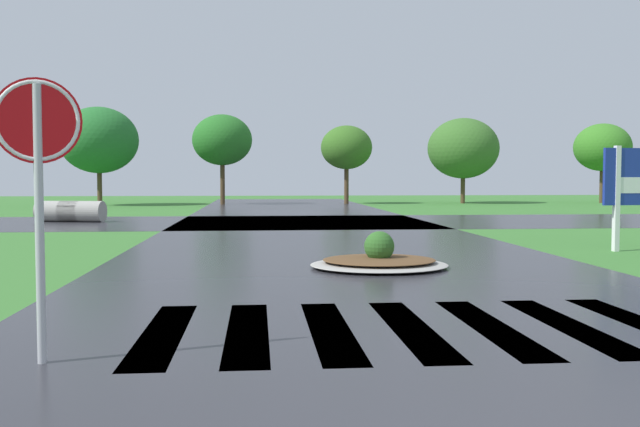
% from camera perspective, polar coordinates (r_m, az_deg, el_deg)
% --- Properties ---
extents(asphalt_roadway, '(9.32, 80.00, 0.01)m').
position_cam_1_polar(asphalt_roadway, '(13.57, 2.09, -4.10)').
color(asphalt_roadway, '#2B2B30').
rests_on(asphalt_roadway, ground).
extents(asphalt_cross_road, '(90.00, 8.39, 0.01)m').
position_cam_1_polar(asphalt_cross_road, '(26.22, -1.39, -0.68)').
color(asphalt_cross_road, '#2B2B30').
rests_on(asphalt_cross_road, ground).
extents(crosswalk_stripes, '(5.85, 3.15, 0.01)m').
position_cam_1_polar(crosswalk_stripes, '(7.94, 7.37, -9.20)').
color(crosswalk_stripes, white).
rests_on(crosswalk_stripes, ground).
extents(stop_sign, '(0.74, 0.25, 2.55)m').
position_cam_1_polar(stop_sign, '(6.71, -21.93, 4.67)').
color(stop_sign, '#B2B5BA').
rests_on(stop_sign, ground).
extents(median_island, '(2.55, 2.28, 0.68)m').
position_cam_1_polar(median_island, '(13.00, 4.83, -3.84)').
color(median_island, '#9E9B93').
rests_on(median_island, ground).
extents(drainage_pipe_stack, '(2.66, 1.34, 0.79)m').
position_cam_1_polar(drainage_pipe_stack, '(27.85, -19.61, 0.16)').
color(drainage_pipe_stack, '#9E9B93').
rests_on(drainage_pipe_stack, ground).
extents(background_treeline, '(35.58, 5.95, 5.80)m').
position_cam_1_polar(background_treeline, '(43.50, 0.85, 5.62)').
color(background_treeline, '#4C3823').
rests_on(background_treeline, ground).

